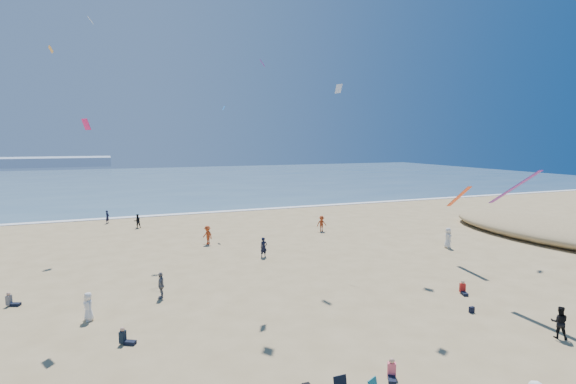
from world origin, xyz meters
name	(u,v)px	position (x,y,z in m)	size (l,w,h in m)	color
ocean	(138,181)	(0.00, 95.00, 0.03)	(220.00, 100.00, 0.06)	#476B84
surf_line	(164,215)	(0.00, 45.00, 0.04)	(220.00, 1.20, 0.08)	white
standing_flyers	(311,272)	(5.76, 13.22, 0.84)	(29.79, 47.33, 1.93)	black
seated_group	(286,336)	(0.92, 5.59, 0.42)	(26.83, 23.14, 0.84)	white
navy_bag	(472,310)	(11.96, 5.35, 0.17)	(0.28, 0.18, 0.34)	black
kites_aloft	(359,72)	(8.68, 12.37, 13.89)	(48.06, 39.54, 31.05)	blue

